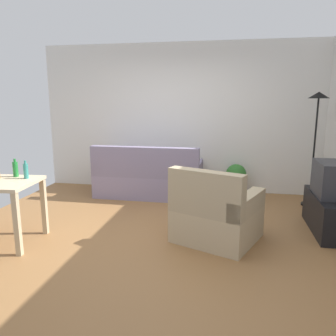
{
  "coord_description": "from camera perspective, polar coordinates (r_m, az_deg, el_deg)",
  "views": [
    {
      "loc": [
        0.95,
        -3.99,
        1.69
      ],
      "look_at": [
        0.1,
        0.5,
        0.75
      ],
      "focal_mm": 35.59,
      "sensor_mm": 36.0,
      "label": 1
    }
  ],
  "objects": [
    {
      "name": "couch",
      "position": [
        5.92,
        -3.38,
        -1.9
      ],
      "size": [
        1.85,
        0.84,
        0.92
      ],
      "rotation": [
        0.0,
        0.0,
        3.14
      ],
      "color": "gray",
      "rests_on": "ground_plane"
    },
    {
      "name": "armchair",
      "position": [
        4.1,
        8.11,
        -8.02
      ],
      "size": [
        1.15,
        1.12,
        0.92
      ],
      "rotation": [
        0.0,
        0.0,
        2.75
      ],
      "color": "tan",
      "rests_on": "ground_plane"
    },
    {
      "name": "bottle_tall",
      "position": [
        4.34,
        -23.17,
        -0.44
      ],
      "size": [
        0.06,
        0.06,
        0.22
      ],
      "color": "teal",
      "rests_on": "desk"
    },
    {
      "name": "wall_rear",
      "position": [
        6.27,
        2.01,
        8.52
      ],
      "size": [
        5.2,
        0.1,
        2.7
      ],
      "primitive_type": "cube",
      "color": "silver",
      "rests_on": "ground_plane"
    },
    {
      "name": "torchiere_lamp",
      "position": [
        5.69,
        24.14,
        7.83
      ],
      "size": [
        0.32,
        0.32,
        1.81
      ],
      "color": "black",
      "rests_on": "ground_plane"
    },
    {
      "name": "tv",
      "position": [
        4.72,
        26.48,
        -1.73
      ],
      "size": [
        0.41,
        0.6,
        0.44
      ],
      "rotation": [
        0.0,
        0.0,
        1.57
      ],
      "color": "#2D2D33",
      "rests_on": "tv_stand"
    },
    {
      "name": "tv_stand",
      "position": [
        4.84,
        25.94,
        -7.04
      ],
      "size": [
        0.44,
        1.1,
        0.48
      ],
      "rotation": [
        0.0,
        0.0,
        1.57
      ],
      "color": "black",
      "rests_on": "ground_plane"
    },
    {
      "name": "ground_plane",
      "position": [
        4.44,
        -2.51,
        -10.89
      ],
      "size": [
        5.2,
        4.4,
        0.02
      ],
      "primitive_type": "cube",
      "color": "olive"
    },
    {
      "name": "bottle_green",
      "position": [
        4.5,
        -24.67,
        -0.15
      ],
      "size": [
        0.06,
        0.06,
        0.22
      ],
      "color": "#1E722D",
      "rests_on": "desk"
    },
    {
      "name": "potted_plant",
      "position": [
        6.05,
        11.55,
        -1.6
      ],
      "size": [
        0.36,
        0.36,
        0.57
      ],
      "color": "brown",
      "rests_on": "ground_plane"
    }
  ]
}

